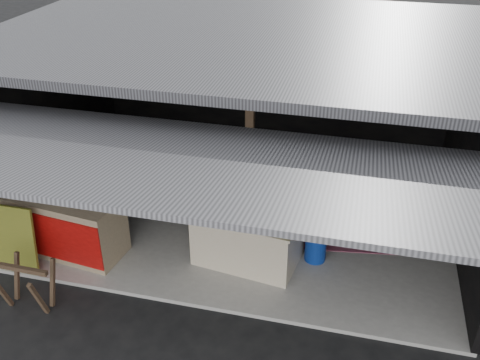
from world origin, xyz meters
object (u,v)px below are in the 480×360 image
(neighbor_stall, at_px, (67,221))
(plastic_chair, at_px, (349,193))
(white_crate, at_px, (259,203))
(sawhorse, at_px, (26,282))
(banana_table, at_px, (248,235))
(water_barrel, at_px, (316,246))

(neighbor_stall, distance_m, plastic_chair, 4.27)
(white_crate, xyz_separation_m, plastic_chair, (1.33, 0.48, 0.10))
(neighbor_stall, xyz_separation_m, sawhorse, (0.06, -1.19, -0.15))
(banana_table, relative_size, sawhorse, 2.35)
(white_crate, bearing_deg, banana_table, -84.68)
(banana_table, relative_size, plastic_chair, 1.62)
(banana_table, height_order, white_crate, white_crate)
(plastic_chair, bearing_deg, banana_table, -137.24)
(banana_table, height_order, neighbor_stall, neighbor_stall)
(water_barrel, bearing_deg, banana_table, -166.48)
(sawhorse, height_order, water_barrel, sawhorse)
(banana_table, xyz_separation_m, white_crate, (-0.01, 0.77, 0.08))
(banana_table, relative_size, water_barrel, 3.55)
(neighbor_stall, distance_m, sawhorse, 1.20)
(banana_table, xyz_separation_m, sawhorse, (-2.55, -1.60, -0.06))
(white_crate, relative_size, sawhorse, 1.44)
(white_crate, bearing_deg, plastic_chair, 24.15)
(water_barrel, distance_m, plastic_chair, 1.14)
(water_barrel, bearing_deg, sawhorse, -152.51)
(white_crate, bearing_deg, water_barrel, -24.62)
(water_barrel, xyz_separation_m, plastic_chair, (0.37, 1.01, 0.36))
(white_crate, distance_m, plastic_chair, 1.42)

